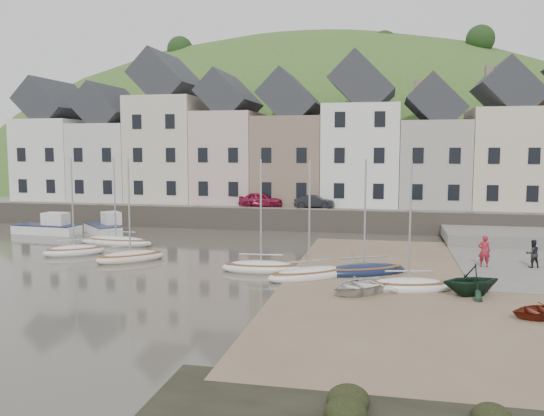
% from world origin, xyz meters
% --- Properties ---
extents(ground, '(160.00, 160.00, 0.00)m').
position_xyz_m(ground, '(0.00, 0.00, 0.00)').
color(ground, '#443F35').
rests_on(ground, ground).
extents(quay_land, '(90.00, 30.00, 1.50)m').
position_xyz_m(quay_land, '(0.00, 32.00, 0.75)').
color(quay_land, '#3D5F26').
rests_on(quay_land, ground).
extents(quay_street, '(70.00, 7.00, 0.10)m').
position_xyz_m(quay_street, '(0.00, 20.50, 1.55)').
color(quay_street, slate).
rests_on(quay_street, quay_land).
extents(seawall, '(70.00, 1.20, 1.80)m').
position_xyz_m(seawall, '(0.00, 17.00, 0.90)').
color(seawall, slate).
rests_on(seawall, ground).
extents(beach, '(18.00, 26.00, 0.06)m').
position_xyz_m(beach, '(11.00, 0.00, 0.03)').
color(beach, brown).
rests_on(beach, ground).
extents(slipway, '(8.00, 18.00, 0.12)m').
position_xyz_m(slipway, '(15.00, 8.00, 0.06)').
color(slipway, slate).
rests_on(slipway, ground).
extents(hillside, '(134.40, 84.00, 84.00)m').
position_xyz_m(hillside, '(-5.00, 60.00, -17.99)').
color(hillside, '#3D5F26').
rests_on(hillside, ground).
extents(townhouse_terrace, '(61.05, 8.00, 13.93)m').
position_xyz_m(townhouse_terrace, '(1.76, 24.00, 7.32)').
color(townhouse_terrace, silver).
rests_on(townhouse_terrace, quay_land).
extents(sailboat_0, '(5.59, 1.89, 6.32)m').
position_xyz_m(sailboat_0, '(-11.42, 7.63, 0.26)').
color(sailboat_0, white).
rests_on(sailboat_0, ground).
extents(sailboat_1, '(3.92, 3.32, 6.32)m').
position_xyz_m(sailboat_1, '(-12.28, 3.76, 0.27)').
color(sailboat_1, white).
rests_on(sailboat_1, ground).
extents(sailboat_2, '(4.05, 3.88, 6.32)m').
position_xyz_m(sailboat_2, '(-7.89, 2.61, 0.27)').
color(sailboat_2, beige).
rests_on(sailboat_2, ground).
extents(sailboat_3, '(4.46, 1.88, 6.32)m').
position_xyz_m(sailboat_3, '(0.36, 1.40, 0.26)').
color(sailboat_3, white).
rests_on(sailboat_3, ground).
extents(sailboat_4, '(4.63, 3.93, 6.32)m').
position_xyz_m(sailboat_4, '(3.15, 0.28, 0.26)').
color(sailboat_4, white).
rests_on(sailboat_4, ground).
extents(sailboat_5, '(4.89, 3.44, 6.32)m').
position_xyz_m(sailboat_5, '(5.87, 1.75, 0.26)').
color(sailboat_5, '#131E3D').
rests_on(sailboat_5, ground).
extents(sailboat_6, '(4.28, 2.33, 6.32)m').
position_xyz_m(sailboat_6, '(8.07, -1.17, 0.27)').
color(sailboat_6, white).
rests_on(sailboat_6, ground).
extents(motorboat_0, '(5.38, 2.08, 1.70)m').
position_xyz_m(motorboat_0, '(-18.95, 11.13, 0.58)').
color(motorboat_0, white).
rests_on(motorboat_0, ground).
extents(motorboat_2, '(4.43, 4.40, 1.70)m').
position_xyz_m(motorboat_2, '(-14.71, 12.15, 0.58)').
color(motorboat_2, white).
rests_on(motorboat_2, ground).
extents(rowboat_white, '(4.13, 4.21, 0.71)m').
position_xyz_m(rowboat_white, '(5.91, -2.22, 0.42)').
color(rowboat_white, silver).
rests_on(rowboat_white, beach).
extents(rowboat_green, '(3.42, 3.23, 1.43)m').
position_xyz_m(rowboat_green, '(10.77, -1.68, 0.77)').
color(rowboat_green, black).
rests_on(rowboat_green, beach).
extents(rowboat_red, '(3.25, 2.81, 0.57)m').
position_xyz_m(rowboat_red, '(13.10, -4.64, 0.34)').
color(rowboat_red, maroon).
rests_on(rowboat_red, beach).
extents(person_red, '(0.66, 0.44, 1.77)m').
position_xyz_m(person_red, '(12.31, 4.65, 1.01)').
color(person_red, maroon).
rests_on(person_red, slipway).
extents(person_dark, '(0.88, 0.77, 1.55)m').
position_xyz_m(person_dark, '(14.91, 5.03, 0.89)').
color(person_dark, black).
rests_on(person_dark, slipway).
extents(car_left, '(3.97, 1.96, 1.30)m').
position_xyz_m(car_left, '(-3.86, 19.50, 2.25)').
color(car_left, maroon).
rests_on(car_left, quay_street).
extents(car_right, '(3.40, 1.22, 1.12)m').
position_xyz_m(car_right, '(0.86, 19.50, 2.16)').
color(car_right, black).
rests_on(car_right, quay_street).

